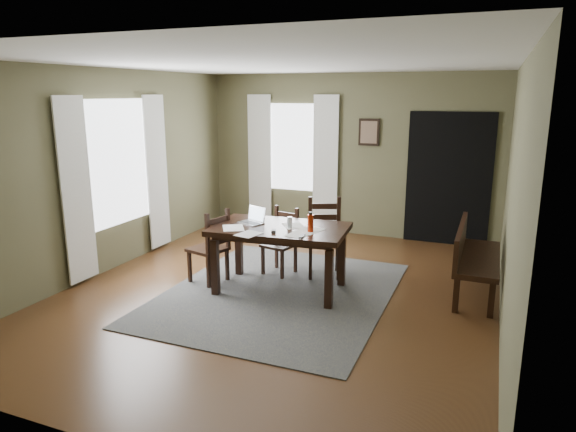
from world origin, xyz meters
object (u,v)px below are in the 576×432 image
at_px(chair_back_right, 324,238).
at_px(laptop, 253,219).
at_px(dining_table, 280,235).
at_px(chair_back_left, 281,242).
at_px(water_bottle, 310,223).
at_px(chair_end, 211,248).
at_px(bench, 472,254).

distance_m(chair_back_right, laptop, 1.05).
bearing_deg(chair_back_right, laptop, -154.16).
relative_size(dining_table, chair_back_left, 1.90).
distance_m(dining_table, laptop, 0.41).
bearing_deg(water_bottle, chair_end, -179.98).
xyz_separation_m(chair_end, chair_back_left, (0.69, 0.67, -0.03)).
xyz_separation_m(chair_back_left, bench, (2.40, 0.18, 0.07)).
bearing_deg(bench, water_bottle, 116.16).
xyz_separation_m(chair_end, laptop, (0.54, 0.13, 0.39)).
relative_size(chair_end, bench, 0.63).
xyz_separation_m(laptop, water_bottle, (0.79, -0.13, 0.06)).
bearing_deg(bench, chair_back_left, 94.41).
relative_size(laptop, water_bottle, 1.49).
relative_size(chair_end, chair_back_left, 1.08).
bearing_deg(laptop, dining_table, 15.13).
height_order(chair_back_right, laptop, chair_back_right).
distance_m(dining_table, bench, 2.31).
relative_size(dining_table, chair_back_right, 1.65).
bearing_deg(dining_table, laptop, 168.08).
bearing_deg(water_bottle, laptop, 170.49).
bearing_deg(chair_end, dining_table, 110.06).
relative_size(chair_back_left, chair_back_right, 0.87).
bearing_deg(bench, dining_table, 109.55).
relative_size(bench, water_bottle, 6.34).
height_order(chair_back_left, water_bottle, water_bottle).
bearing_deg(chair_end, chair_back_left, 148.94).
bearing_deg(dining_table, bench, 14.47).
bearing_deg(chair_end, bench, 120.08).
xyz_separation_m(chair_back_left, laptop, (-0.15, -0.54, 0.43)).
relative_size(chair_end, water_bottle, 4.02).
distance_m(laptop, water_bottle, 0.81).
height_order(bench, water_bottle, water_bottle).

